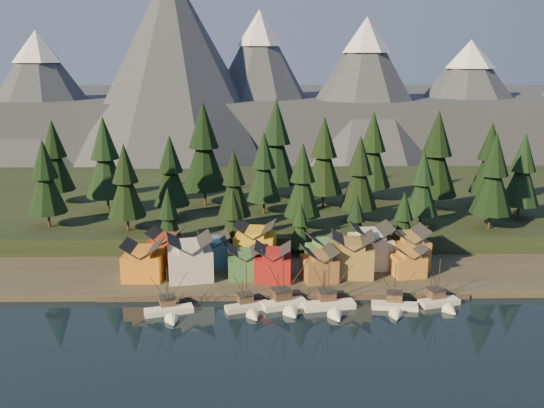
{
  "coord_description": "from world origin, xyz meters",
  "views": [
    {
      "loc": [
        -5.08,
        -106.16,
        51.6
      ],
      "look_at": [
        -2.35,
        30.0,
        17.53
      ],
      "focal_mm": 40.0,
      "sensor_mm": 36.0,
      "label": 1
    }
  ],
  "objects_px": {
    "boat_6": "(442,297)",
    "house_front_0": "(143,260)",
    "house_front_1": "(190,256)",
    "house_back_0": "(165,246)",
    "boat_1": "(169,306)",
    "boat_3": "(286,298)",
    "boat_5": "(395,301)",
    "house_back_1": "(214,249)",
    "boat_2": "(249,303)",
    "boat_4": "(331,300)"
  },
  "relations": [
    {
      "from": "house_back_1",
      "to": "house_front_0",
      "type": "bearing_deg",
      "value": -162.71
    },
    {
      "from": "boat_2",
      "to": "boat_3",
      "type": "xyz_separation_m",
      "value": [
        7.67,
        1.04,
        0.6
      ]
    },
    {
      "from": "boat_2",
      "to": "house_front_0",
      "type": "height_order",
      "value": "house_front_0"
    },
    {
      "from": "house_front_0",
      "to": "house_front_1",
      "type": "relative_size",
      "value": 0.78
    },
    {
      "from": "house_front_0",
      "to": "house_back_1",
      "type": "xyz_separation_m",
      "value": [
        15.53,
        7.95,
        -0.27
      ]
    },
    {
      "from": "boat_1",
      "to": "boat_5",
      "type": "bearing_deg",
      "value": -14.21
    },
    {
      "from": "boat_4",
      "to": "house_front_0",
      "type": "bearing_deg",
      "value": 150.2
    },
    {
      "from": "boat_5",
      "to": "boat_6",
      "type": "xyz_separation_m",
      "value": [
        10.23,
        1.85,
        0.16
      ]
    },
    {
      "from": "house_front_0",
      "to": "house_back_0",
      "type": "distance_m",
      "value": 10.22
    },
    {
      "from": "boat_5",
      "to": "house_front_0",
      "type": "distance_m",
      "value": 56.65
    },
    {
      "from": "boat_6",
      "to": "house_front_1",
      "type": "relative_size",
      "value": 0.98
    },
    {
      "from": "boat_1",
      "to": "house_front_1",
      "type": "distance_m",
      "value": 17.66
    },
    {
      "from": "boat_1",
      "to": "boat_6",
      "type": "relative_size",
      "value": 0.98
    },
    {
      "from": "boat_1",
      "to": "house_front_1",
      "type": "xyz_separation_m",
      "value": [
        2.37,
        16.83,
        4.8
      ]
    },
    {
      "from": "boat_3",
      "to": "boat_6",
      "type": "bearing_deg",
      "value": -17.17
    },
    {
      "from": "house_front_1",
      "to": "house_back_1",
      "type": "bearing_deg",
      "value": 47.0
    },
    {
      "from": "boat_3",
      "to": "boat_4",
      "type": "distance_m",
      "value": 9.23
    },
    {
      "from": "house_back_1",
      "to": "boat_5",
      "type": "bearing_deg",
      "value": -40.98
    },
    {
      "from": "boat_4",
      "to": "boat_2",
      "type": "bearing_deg",
      "value": 171.08
    },
    {
      "from": "boat_1",
      "to": "boat_6",
      "type": "bearing_deg",
      "value": -12.65
    },
    {
      "from": "boat_2",
      "to": "boat_6",
      "type": "xyz_separation_m",
      "value": [
        40.32,
        1.72,
        0.24
      ]
    },
    {
      "from": "boat_1",
      "to": "boat_3",
      "type": "bearing_deg",
      "value": -9.72
    },
    {
      "from": "boat_3",
      "to": "house_front_1",
      "type": "xyz_separation_m",
      "value": [
        -21.3,
        14.24,
        4.23
      ]
    },
    {
      "from": "boat_2",
      "to": "boat_6",
      "type": "bearing_deg",
      "value": -15.78
    },
    {
      "from": "boat_1",
      "to": "house_back_0",
      "type": "xyz_separation_m",
      "value": [
        -4.58,
        26.45,
        4.06
      ]
    },
    {
      "from": "house_back_0",
      "to": "boat_6",
      "type": "bearing_deg",
      "value": -11.08
    },
    {
      "from": "boat_4",
      "to": "boat_6",
      "type": "height_order",
      "value": "boat_4"
    },
    {
      "from": "boat_4",
      "to": "house_back_1",
      "type": "bearing_deg",
      "value": 128.34
    },
    {
      "from": "boat_4",
      "to": "house_front_1",
      "type": "bearing_deg",
      "value": 144.12
    },
    {
      "from": "house_front_0",
      "to": "house_back_0",
      "type": "height_order",
      "value": "house_back_0"
    },
    {
      "from": "boat_2",
      "to": "boat_5",
      "type": "xyz_separation_m",
      "value": [
        30.09,
        -0.14,
        0.08
      ]
    },
    {
      "from": "house_front_0",
      "to": "house_back_1",
      "type": "distance_m",
      "value": 17.45
    },
    {
      "from": "boat_6",
      "to": "house_front_0",
      "type": "bearing_deg",
      "value": 151.66
    },
    {
      "from": "boat_2",
      "to": "house_front_1",
      "type": "xyz_separation_m",
      "value": [
        -13.63,
        15.29,
        4.83
      ]
    },
    {
      "from": "house_front_0",
      "to": "boat_6",
      "type": "bearing_deg",
      "value": -10.36
    },
    {
      "from": "boat_2",
      "to": "house_front_0",
      "type": "xyz_separation_m",
      "value": [
        -24.25,
        15.37,
        4.09
      ]
    },
    {
      "from": "boat_1",
      "to": "boat_5",
      "type": "relative_size",
      "value": 1.0
    },
    {
      "from": "boat_6",
      "to": "boat_2",
      "type": "bearing_deg",
      "value": 166.03
    },
    {
      "from": "boat_4",
      "to": "boat_6",
      "type": "distance_m",
      "value": 23.52
    },
    {
      "from": "boat_5",
      "to": "house_back_0",
      "type": "relative_size",
      "value": 1.19
    },
    {
      "from": "boat_3",
      "to": "house_back_1",
      "type": "bearing_deg",
      "value": 108.0
    },
    {
      "from": "boat_1",
      "to": "boat_2",
      "type": "bearing_deg",
      "value": -10.45
    },
    {
      "from": "house_front_1",
      "to": "house_back_0",
      "type": "bearing_deg",
      "value": 114.25
    },
    {
      "from": "boat_1",
      "to": "house_front_0",
      "type": "bearing_deg",
      "value": 100.03
    },
    {
      "from": "boat_2",
      "to": "boat_3",
      "type": "distance_m",
      "value": 7.76
    },
    {
      "from": "boat_2",
      "to": "boat_6",
      "type": "distance_m",
      "value": 40.36
    },
    {
      "from": "house_front_1",
      "to": "boat_2",
      "type": "bearing_deg",
      "value": -59.9
    },
    {
      "from": "boat_5",
      "to": "house_back_1",
      "type": "xyz_separation_m",
      "value": [
        -38.82,
        23.46,
        3.74
      ]
    },
    {
      "from": "house_front_1",
      "to": "house_back_1",
      "type": "distance_m",
      "value": 9.47
    },
    {
      "from": "boat_1",
      "to": "house_back_1",
      "type": "relative_size",
      "value": 1.29
    }
  ]
}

